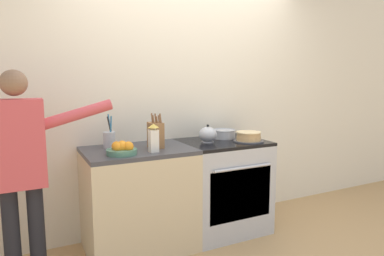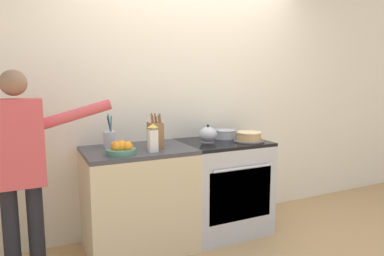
{
  "view_description": "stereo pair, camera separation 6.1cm",
  "coord_description": "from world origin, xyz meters",
  "views": [
    {
      "loc": [
        -1.5,
        -2.43,
        1.47
      ],
      "look_at": [
        -0.12,
        0.29,
        1.04
      ],
      "focal_mm": 32.0,
      "sensor_mm": 36.0,
      "label": 1
    },
    {
      "loc": [
        -1.44,
        -2.45,
        1.47
      ],
      "look_at": [
        -0.12,
        0.29,
        1.04
      ],
      "focal_mm": 32.0,
      "sensor_mm": 36.0,
      "label": 2
    }
  ],
  "objects": [
    {
      "name": "utensil_crock",
      "position": [
        -0.83,
        0.47,
        0.97
      ],
      "size": [
        0.1,
        0.1,
        0.29
      ],
      "color": "#B7BABF",
      "rests_on": "counter_cabinet"
    },
    {
      "name": "knife_block",
      "position": [
        -0.47,
        0.3,
        1.0
      ],
      "size": [
        0.11,
        0.15,
        0.3
      ],
      "color": "olive",
      "rests_on": "counter_cabinet"
    },
    {
      "name": "layer_cake",
      "position": [
        0.42,
        0.18,
        0.94
      ],
      "size": [
        0.29,
        0.29,
        0.09
      ],
      "color": "#4C4C51",
      "rests_on": "stove_range"
    },
    {
      "name": "wall_back",
      "position": [
        0.0,
        0.67,
        1.3
      ],
      "size": [
        8.0,
        0.04,
        2.6
      ],
      "color": "silver",
      "rests_on": "ground_plane"
    },
    {
      "name": "ground_plane",
      "position": [
        0.0,
        0.0,
        0.0
      ],
      "size": [
        16.0,
        16.0,
        0.0
      ],
      "primitive_type": "plane",
      "color": "tan"
    },
    {
      "name": "counter_cabinet",
      "position": [
        -0.62,
        0.33,
        0.45
      ],
      "size": [
        0.91,
        0.65,
        0.89
      ],
      "color": "beige",
      "rests_on": "ground_plane"
    },
    {
      "name": "fruit_bowl",
      "position": [
        -0.8,
        0.17,
        0.93
      ],
      "size": [
        0.24,
        0.24,
        0.11
      ],
      "color": "#4C7F66",
      "rests_on": "counter_cabinet"
    },
    {
      "name": "stove_range",
      "position": [
        0.23,
        0.32,
        0.45
      ],
      "size": [
        0.79,
        0.68,
        0.89
      ],
      "color": "#B7BABF",
      "rests_on": "ground_plane"
    },
    {
      "name": "person_baker",
      "position": [
        -1.51,
        0.15,
        0.91
      ],
      "size": [
        0.9,
        0.2,
        1.54
      ],
      "rotation": [
        0.0,
        0.0,
        -0.22
      ],
      "color": "black",
      "rests_on": "ground_plane"
    },
    {
      "name": "milk_carton",
      "position": [
        -0.55,
        0.14,
        1.0
      ],
      "size": [
        0.07,
        0.07,
        0.23
      ],
      "color": "white",
      "rests_on": "counter_cabinet"
    },
    {
      "name": "tea_kettle",
      "position": [
        0.06,
        0.33,
        0.96
      ],
      "size": [
        0.21,
        0.17,
        0.17
      ],
      "color": "#B7BABF",
      "rests_on": "stove_range"
    },
    {
      "name": "mixing_bowl",
      "position": [
        0.31,
        0.44,
        0.94
      ],
      "size": [
        0.23,
        0.23,
        0.09
      ],
      "color": "#B7BABF",
      "rests_on": "stove_range"
    }
  ]
}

